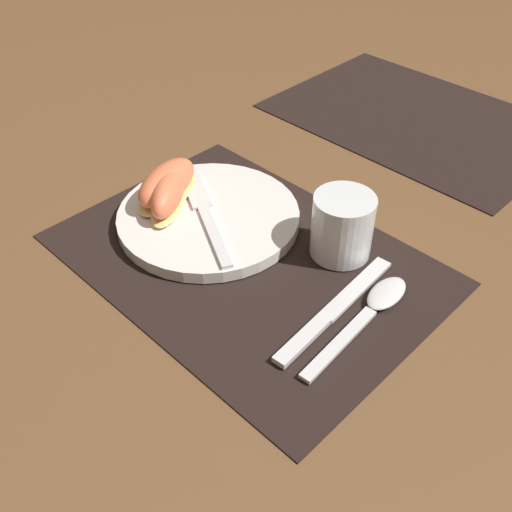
{
  "coord_description": "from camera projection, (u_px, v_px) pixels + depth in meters",
  "views": [
    {
      "loc": [
        0.4,
        -0.39,
        0.49
      ],
      "look_at": [
        0.02,
        -0.01,
        0.02
      ],
      "focal_mm": 42.0,
      "sensor_mm": 36.0,
      "label": 1
    }
  ],
  "objects": [
    {
      "name": "citrus_wedge_0",
      "position": [
        168.0,
        184.0,
        0.79
      ],
      "size": [
        0.08,
        0.12,
        0.05
      ],
      "color": "#F4DB84",
      "rests_on": "plate"
    },
    {
      "name": "ground_plane",
      "position": [
        247.0,
        260.0,
        0.74
      ],
      "size": [
        3.0,
        3.0,
        0.0
      ],
      "primitive_type": "plane",
      "color": "brown"
    },
    {
      "name": "juice_glass",
      "position": [
        342.0,
        229.0,
        0.72
      ],
      "size": [
        0.08,
        0.08,
        0.08
      ],
      "color": "silver",
      "rests_on": "placemat"
    },
    {
      "name": "placemat_far",
      "position": [
        416.0,
        117.0,
        1.01
      ],
      "size": [
        0.46,
        0.33,
        0.0
      ],
      "color": "black",
      "rests_on": "ground_plane"
    },
    {
      "name": "placemat",
      "position": [
        247.0,
        258.0,
        0.74
      ],
      "size": [
        0.46,
        0.33,
        0.0
      ],
      "color": "black",
      "rests_on": "ground_plane"
    },
    {
      "name": "fork",
      "position": [
        204.0,
        211.0,
        0.78
      ],
      "size": [
        0.18,
        0.11,
        0.0
      ],
      "color": "silver",
      "rests_on": "plate"
    },
    {
      "name": "citrus_wedge_1",
      "position": [
        168.0,
        195.0,
        0.78
      ],
      "size": [
        0.09,
        0.11,
        0.05
      ],
      "color": "#F4DB84",
      "rests_on": "plate"
    },
    {
      "name": "spoon",
      "position": [
        375.0,
        306.0,
        0.67
      ],
      "size": [
        0.04,
        0.19,
        0.01
      ],
      "color": "silver",
      "rests_on": "placemat"
    },
    {
      "name": "plate",
      "position": [
        209.0,
        217.0,
        0.79
      ],
      "size": [
        0.24,
        0.24,
        0.02
      ],
      "color": "white",
      "rests_on": "placemat"
    },
    {
      "name": "knife",
      "position": [
        333.0,
        311.0,
        0.66
      ],
      "size": [
        0.03,
        0.21,
        0.01
      ],
      "color": "silver",
      "rests_on": "placemat"
    }
  ]
}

